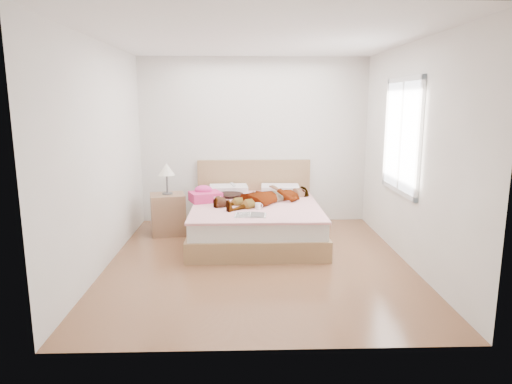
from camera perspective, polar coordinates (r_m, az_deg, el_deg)
The scene contains 11 objects.
ground at distance 5.61m, azimuth 0.27°, elevation -8.74°, with size 4.00×4.00×0.00m, color #502A19.
woman at distance 6.49m, azimuth 1.45°, elevation -0.28°, with size 0.61×1.62×0.22m, color white.
hair at distance 6.94m, azimuth -3.46°, elevation -0.13°, with size 0.45×0.56×0.08m, color black.
phone at distance 6.86m, azimuth -2.91°, elevation 0.95°, with size 0.05×0.10×0.01m, color silver.
room_shell at distance 5.92m, azimuth 17.74°, elevation 6.67°, with size 4.00×4.00×4.00m.
bed at distance 6.52m, azimuth -0.05°, elevation -3.34°, with size 1.80×2.08×1.00m.
towel at distance 6.57m, azimuth -6.39°, elevation -0.37°, with size 0.52×0.47×0.22m.
magazine at distance 5.73m, azimuth -0.71°, elevation -2.90°, with size 0.41×0.29×0.02m.
coffee_mug at distance 6.06m, azimuth 0.26°, elevation -1.75°, with size 0.12×0.10×0.09m.
plush_toy at distance 6.22m, azimuth -4.49°, elevation -1.19°, with size 0.22×0.27×0.14m.
nightstand at distance 6.80m, azimuth -10.94°, elevation -2.31°, with size 0.57×0.53×1.05m.
Camera 1 is at (-0.19, -5.27, 1.92)m, focal length 32.00 mm.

